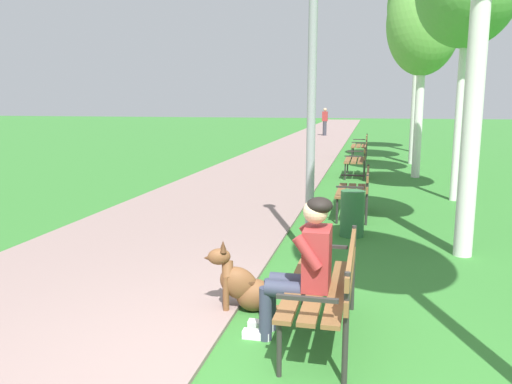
{
  "coord_description": "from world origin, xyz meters",
  "views": [
    {
      "loc": [
        0.84,
        -3.31,
        2.02
      ],
      "look_at": [
        -0.55,
        2.82,
        0.9
      ],
      "focal_mm": 35.63,
      "sensor_mm": 36.0,
      "label": 1
    }
  ],
  "objects_px": {
    "person_seated_on_near_bench": "(304,263)",
    "pedestrian_distant": "(325,122)",
    "park_bench_near": "(328,282)",
    "birch_tree_fourth": "(424,24)",
    "park_bench_mid": "(357,188)",
    "lamp_post_near": "(312,77)",
    "dog_brown": "(244,286)",
    "birch_tree_sixth": "(421,22)",
    "litter_bin": "(352,214)",
    "birch_tree_fifth": "(420,7)",
    "park_bench_far": "(358,158)",
    "park_bench_furthest": "(361,144)"
  },
  "relations": [
    {
      "from": "park_bench_near",
      "to": "park_bench_mid",
      "type": "xyz_separation_m",
      "value": [
        0.09,
        4.95,
        0.0
      ]
    },
    {
      "from": "birch_tree_fifth",
      "to": "dog_brown",
      "type": "bearing_deg",
      "value": -101.04
    },
    {
      "from": "person_seated_on_near_bench",
      "to": "birch_tree_fifth",
      "type": "distance_m",
      "value": 14.0
    },
    {
      "from": "birch_tree_fourth",
      "to": "birch_tree_fifth",
      "type": "height_order",
      "value": "birch_tree_fifth"
    },
    {
      "from": "park_bench_near",
      "to": "lamp_post_near",
      "type": "height_order",
      "value": "lamp_post_near"
    },
    {
      "from": "park_bench_near",
      "to": "park_bench_furthest",
      "type": "relative_size",
      "value": 1.0
    },
    {
      "from": "dog_brown",
      "to": "birch_tree_fifth",
      "type": "distance_m",
      "value": 13.82
    },
    {
      "from": "person_seated_on_near_bench",
      "to": "litter_bin",
      "type": "xyz_separation_m",
      "value": [
        0.28,
        3.54,
        -0.33
      ]
    },
    {
      "from": "birch_tree_fifth",
      "to": "birch_tree_fourth",
      "type": "bearing_deg",
      "value": -92.47
    },
    {
      "from": "park_bench_near",
      "to": "birch_tree_sixth",
      "type": "relative_size",
      "value": 0.24
    },
    {
      "from": "park_bench_near",
      "to": "birch_tree_fifth",
      "type": "relative_size",
      "value": 0.24
    },
    {
      "from": "park_bench_near",
      "to": "person_seated_on_near_bench",
      "type": "xyz_separation_m",
      "value": [
        -0.21,
        -0.03,
        0.17
      ]
    },
    {
      "from": "birch_tree_fifth",
      "to": "pedestrian_distant",
      "type": "xyz_separation_m",
      "value": [
        -4.03,
        12.86,
        -4.08
      ]
    },
    {
      "from": "park_bench_near",
      "to": "litter_bin",
      "type": "distance_m",
      "value": 3.52
    },
    {
      "from": "person_seated_on_near_bench",
      "to": "birch_tree_fourth",
      "type": "height_order",
      "value": "birch_tree_fourth"
    },
    {
      "from": "person_seated_on_near_bench",
      "to": "pedestrian_distant",
      "type": "bearing_deg",
      "value": 94.78
    },
    {
      "from": "park_bench_far",
      "to": "lamp_post_near",
      "type": "distance_m",
      "value": 7.77
    },
    {
      "from": "person_seated_on_near_bench",
      "to": "birch_tree_sixth",
      "type": "bearing_deg",
      "value": 82.74
    },
    {
      "from": "person_seated_on_near_bench",
      "to": "park_bench_mid",
      "type": "bearing_deg",
      "value": 86.56
    },
    {
      "from": "lamp_post_near",
      "to": "litter_bin",
      "type": "xyz_separation_m",
      "value": [
        0.51,
        1.23,
        -1.97
      ]
    },
    {
      "from": "park_bench_far",
      "to": "birch_tree_fourth",
      "type": "xyz_separation_m",
      "value": [
        1.53,
        0.24,
        3.47
      ]
    },
    {
      "from": "dog_brown",
      "to": "lamp_post_near",
      "type": "bearing_deg",
      "value": 77.61
    },
    {
      "from": "park_bench_mid",
      "to": "park_bench_far",
      "type": "height_order",
      "value": "same"
    },
    {
      "from": "park_bench_far",
      "to": "park_bench_furthest",
      "type": "distance_m",
      "value": 4.61
    },
    {
      "from": "lamp_post_near",
      "to": "pedestrian_distant",
      "type": "bearing_deg",
      "value": 94.69
    },
    {
      "from": "person_seated_on_near_bench",
      "to": "park_bench_near",
      "type": "bearing_deg",
      "value": 7.87
    },
    {
      "from": "park_bench_near",
      "to": "birch_tree_fourth",
      "type": "distance_m",
      "value": 10.76
    },
    {
      "from": "lamp_post_near",
      "to": "birch_tree_sixth",
      "type": "relative_size",
      "value": 0.7
    },
    {
      "from": "person_seated_on_near_bench",
      "to": "litter_bin",
      "type": "height_order",
      "value": "person_seated_on_near_bench"
    },
    {
      "from": "park_bench_furthest",
      "to": "litter_bin",
      "type": "bearing_deg",
      "value": -89.49
    },
    {
      "from": "birch_tree_fourth",
      "to": "person_seated_on_near_bench",
      "type": "bearing_deg",
      "value": -99.64
    },
    {
      "from": "park_bench_mid",
      "to": "person_seated_on_near_bench",
      "type": "bearing_deg",
      "value": -93.44
    },
    {
      "from": "park_bench_near",
      "to": "birch_tree_fourth",
      "type": "height_order",
      "value": "birch_tree_fourth"
    },
    {
      "from": "park_bench_furthest",
      "to": "birch_tree_sixth",
      "type": "distance_m",
      "value": 5.77
    },
    {
      "from": "dog_brown",
      "to": "birch_tree_fourth",
      "type": "bearing_deg",
      "value": 76.28
    },
    {
      "from": "lamp_post_near",
      "to": "birch_tree_fifth",
      "type": "distance_m",
      "value": 11.4
    },
    {
      "from": "park_bench_far",
      "to": "litter_bin",
      "type": "height_order",
      "value": "park_bench_far"
    },
    {
      "from": "lamp_post_near",
      "to": "park_bench_near",
      "type": "bearing_deg",
      "value": -79.16
    },
    {
      "from": "park_bench_furthest",
      "to": "litter_bin",
      "type": "relative_size",
      "value": 2.14
    },
    {
      "from": "person_seated_on_near_bench",
      "to": "pedestrian_distant",
      "type": "height_order",
      "value": "pedestrian_distant"
    },
    {
      "from": "park_bench_mid",
      "to": "birch_tree_sixth",
      "type": "relative_size",
      "value": 0.24
    },
    {
      "from": "birch_tree_fifth",
      "to": "park_bench_mid",
      "type": "bearing_deg",
      "value": -100.66
    },
    {
      "from": "park_bench_far",
      "to": "lamp_post_near",
      "type": "xyz_separation_m",
      "value": [
        -0.41,
        -7.55,
        1.8
      ]
    },
    {
      "from": "park_bench_far",
      "to": "litter_bin",
      "type": "distance_m",
      "value": 6.32
    },
    {
      "from": "park_bench_far",
      "to": "park_bench_furthest",
      "type": "relative_size",
      "value": 1.0
    },
    {
      "from": "park_bench_far",
      "to": "lamp_post_near",
      "type": "height_order",
      "value": "lamp_post_near"
    },
    {
      "from": "dog_brown",
      "to": "person_seated_on_near_bench",
      "type": "bearing_deg",
      "value": -34.92
    },
    {
      "from": "park_bench_near",
      "to": "birch_tree_sixth",
      "type": "distance_m",
      "value": 18.05
    },
    {
      "from": "person_seated_on_near_bench",
      "to": "litter_bin",
      "type": "relative_size",
      "value": 1.79
    },
    {
      "from": "lamp_post_near",
      "to": "litter_bin",
      "type": "height_order",
      "value": "lamp_post_near"
    }
  ]
}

